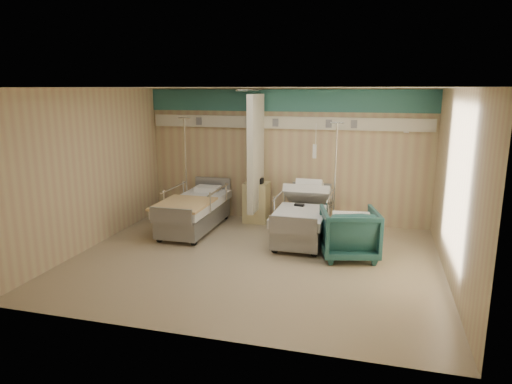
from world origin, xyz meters
TOP-DOWN VIEW (x-y plane):
  - ground at (0.00, 0.00)m, footprint 6.00×5.00m
  - room_walls at (-0.03, 0.25)m, footprint 6.04×5.04m
  - bed_right at (0.60, 1.30)m, footprint 1.00×2.16m
  - bed_left at (-1.60, 1.30)m, footprint 1.00×2.16m
  - bedside_cabinet at (-0.55, 2.20)m, footprint 0.50×0.48m
  - visitor_armchair at (1.50, 0.55)m, footprint 1.11×1.12m
  - waffle_blanket at (1.53, 0.53)m, footprint 0.69×0.63m
  - iv_stand_right at (1.10, 2.05)m, footprint 0.39×0.39m
  - iv_stand_left at (-2.08, 2.03)m, footprint 0.39×0.39m
  - call_remote at (0.52, 1.32)m, footprint 0.19×0.11m
  - tan_blanket at (-1.62, 0.84)m, footprint 0.97×1.21m
  - toiletry_bag at (-0.50, 2.11)m, footprint 0.24×0.17m
  - white_cup at (-0.74, 2.27)m, footprint 0.12×0.12m

SIDE VIEW (x-z plane):
  - ground at x=0.00m, z-range 0.00..0.00m
  - bed_right at x=0.60m, z-range 0.00..0.63m
  - bed_left at x=-1.60m, z-range 0.00..0.63m
  - visitor_armchair at x=1.50m, z-range 0.00..0.85m
  - bedside_cabinet at x=-0.55m, z-range 0.00..0.85m
  - iv_stand_right at x=1.10m, z-range -0.64..1.52m
  - iv_stand_left at x=-2.08m, z-range -0.65..1.55m
  - call_remote at x=0.52m, z-range 0.63..0.67m
  - tan_blanket at x=-1.62m, z-range 0.63..0.67m
  - waffle_blanket at x=1.53m, z-range 0.85..0.92m
  - toiletry_bag at x=-0.50m, z-range 0.85..0.97m
  - white_cup at x=-0.74m, z-range 0.85..0.98m
  - room_walls at x=-0.03m, z-range 0.45..3.27m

